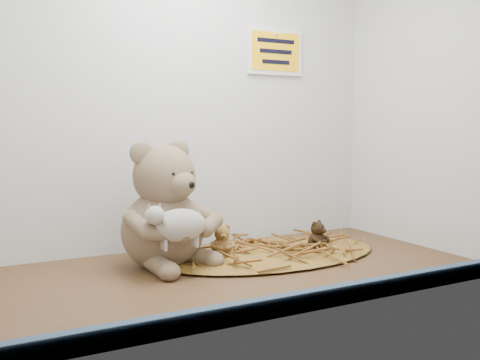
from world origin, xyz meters
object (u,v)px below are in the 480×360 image
main_teddy (163,204)px  toy_lamb (180,225)px  mini_teddy_tan (222,239)px  mini_teddy_brown (317,234)px

main_teddy → toy_lamb: bearing=-109.3°
toy_lamb → mini_teddy_tan: (15.14, 9.93, -6.51)cm
mini_teddy_brown → toy_lamb: bearing=159.5°
main_teddy → mini_teddy_brown: size_ratio=3.98×
mini_teddy_brown → main_teddy: bearing=144.4°
toy_lamb → main_teddy: bearing=90.0°
mini_teddy_tan → mini_teddy_brown: bearing=4.3°
main_teddy → toy_lamb: size_ratio=1.89×
main_teddy → mini_teddy_brown: bearing=-27.5°
mini_teddy_tan → mini_teddy_brown: 26.05cm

